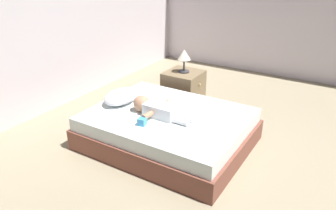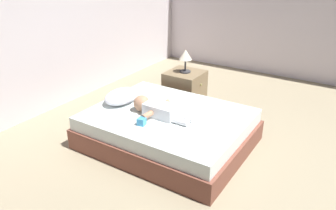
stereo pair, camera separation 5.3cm
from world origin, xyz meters
TOP-DOWN VIEW (x-y plane):
  - ground_plane at (0.00, 0.00)m, footprint 8.00×8.00m
  - wall_behind_bed at (0.00, 3.00)m, footprint 8.00×0.12m
  - bed at (-0.06, 1.10)m, footprint 1.37×1.73m
  - pillow at (-0.10, 1.71)m, footprint 0.47×0.32m
  - baby at (-0.16, 1.18)m, footprint 0.48×0.70m
  - toothbrush at (0.11, 1.20)m, footprint 0.02×0.13m
  - nightstand at (1.00, 1.49)m, footprint 0.48×0.51m
  - lamp at (1.00, 1.49)m, footprint 0.18×0.18m
  - toy_block at (-0.43, 1.18)m, footprint 0.09×0.09m

SIDE VIEW (x-z plane):
  - ground_plane at x=0.00m, z-range 0.00..0.00m
  - bed at x=-0.06m, z-range 0.00..0.37m
  - nightstand at x=1.00m, z-range 0.00..0.48m
  - toothbrush at x=0.11m, z-range 0.37..0.40m
  - toy_block at x=-0.43m, z-range 0.38..0.45m
  - baby at x=-0.16m, z-range 0.36..0.54m
  - pillow at x=-0.10m, z-range 0.38..0.53m
  - lamp at x=1.00m, z-range 0.54..0.86m
  - wall_behind_bed at x=0.00m, z-range 0.00..2.71m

